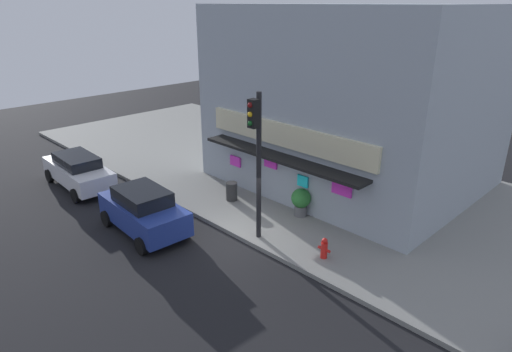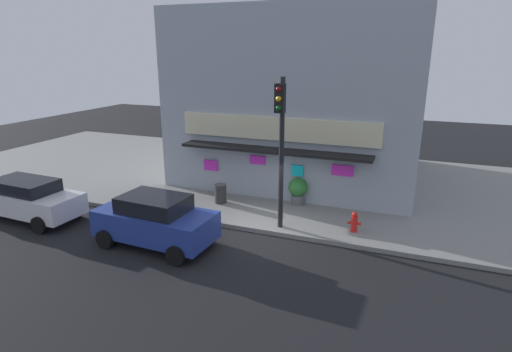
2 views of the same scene
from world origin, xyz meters
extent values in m
plane|color=black|center=(0.00, 0.00, 0.00)|extent=(58.32, 58.32, 0.00)
cube|color=gray|center=(0.00, 6.31, 0.08)|extent=(38.88, 12.63, 0.16)
cube|color=#9EA8B2|center=(-0.38, 7.79, 4.14)|extent=(11.07, 9.24, 7.95)
cube|color=beige|center=(-0.38, 3.09, 3.25)|extent=(8.41, 0.16, 0.94)
cube|color=black|center=(-0.38, 2.74, 2.41)|extent=(7.97, 0.90, 0.12)
cube|color=#E533CC|center=(-3.42, 3.11, 1.40)|extent=(0.66, 0.08, 0.46)
cube|color=#E533CC|center=(-1.20, 3.11, 1.86)|extent=(0.69, 0.08, 0.37)
cube|color=#19D8E5|center=(0.57, 3.11, 1.57)|extent=(0.51, 0.08, 0.46)
cube|color=#E533CC|center=(2.41, 3.11, 1.76)|extent=(0.86, 0.08, 0.43)
cylinder|color=black|center=(0.70, 0.50, 2.82)|extent=(0.18, 0.18, 5.32)
cube|color=black|center=(0.70, 0.25, 4.80)|extent=(0.32, 0.28, 0.95)
sphere|color=maroon|center=(0.70, 0.10, 5.10)|extent=(0.18, 0.18, 0.18)
sphere|color=yellow|center=(0.70, 0.10, 4.80)|extent=(0.18, 0.18, 0.18)
sphere|color=#0F4C19|center=(0.70, 0.10, 4.50)|extent=(0.18, 0.18, 0.18)
cylinder|color=red|center=(3.26, 1.04, 0.45)|extent=(0.23, 0.23, 0.58)
sphere|color=red|center=(3.26, 1.04, 0.81)|extent=(0.20, 0.20, 0.20)
cylinder|color=red|center=(3.08, 1.04, 0.48)|extent=(0.12, 0.10, 0.10)
cylinder|color=red|center=(3.43, 1.04, 0.48)|extent=(0.12, 0.10, 0.10)
cylinder|color=#2D2D2D|center=(-2.40, 1.95, 0.56)|extent=(0.49, 0.49, 0.80)
cylinder|color=#59595B|center=(0.66, 2.92, 0.38)|extent=(0.51, 0.51, 0.42)
sphere|color=#2D7A33|center=(0.66, 2.92, 0.92)|extent=(0.78, 0.78, 0.78)
cube|color=silver|center=(-8.83, -1.93, 0.72)|extent=(4.65, 1.86, 0.79)
cube|color=black|center=(-8.83, -1.93, 1.35)|extent=(2.53, 1.51, 0.47)
cylinder|color=black|center=(-7.19, -1.15, 0.32)|extent=(0.65, 0.24, 0.64)
cylinder|color=black|center=(-7.26, -2.84, 0.32)|extent=(0.65, 0.24, 0.64)
cylinder|color=black|center=(-10.40, -1.03, 0.32)|extent=(0.65, 0.24, 0.64)
cylinder|color=black|center=(-10.46, -2.71, 0.32)|extent=(0.65, 0.24, 0.64)
cube|color=navy|center=(-2.83, -2.09, 0.77)|extent=(4.09, 1.99, 0.89)
cube|color=black|center=(-2.83, -2.09, 1.48)|extent=(2.24, 1.61, 0.53)
cylinder|color=black|center=(-1.38, -1.27, 0.32)|extent=(0.65, 0.25, 0.64)
cylinder|color=black|center=(-1.48, -3.06, 0.32)|extent=(0.65, 0.25, 0.64)
cylinder|color=black|center=(-4.18, -1.13, 0.32)|extent=(0.65, 0.25, 0.64)
cylinder|color=black|center=(-4.27, -2.91, 0.32)|extent=(0.65, 0.25, 0.64)
camera|label=1|loc=(10.77, -9.59, 8.18)|focal=30.99mm
camera|label=2|loc=(4.93, -12.78, 6.30)|focal=29.15mm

